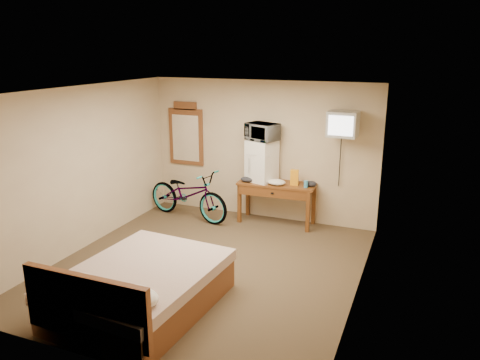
{
  "coord_description": "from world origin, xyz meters",
  "views": [
    {
      "loc": [
        2.74,
        -5.51,
        3.03
      ],
      "look_at": [
        0.17,
        0.85,
        1.09
      ],
      "focal_mm": 35.0,
      "sensor_mm": 36.0,
      "label": 1
    }
  ],
  "objects": [
    {
      "name": "bed",
      "position": [
        -0.23,
        -1.37,
        0.29
      ],
      "size": [
        1.65,
        2.11,
        0.9
      ],
      "color": "brown",
      "rests_on": "floor"
    },
    {
      "name": "room",
      "position": [
        -0.0,
        0.0,
        1.25
      ],
      "size": [
        4.6,
        4.64,
        2.5
      ],
      "color": "#3F301F",
      "rests_on": "ground"
    },
    {
      "name": "wall_mirror",
      "position": [
        -1.53,
        2.27,
        1.44
      ],
      "size": [
        0.71,
        0.04,
        1.2
      ],
      "color": "brown",
      "rests_on": "room"
    },
    {
      "name": "mini_fridge",
      "position": [
        0.09,
        2.06,
        1.12
      ],
      "size": [
        0.56,
        0.54,
        0.73
      ],
      "color": "white",
      "rests_on": "desk"
    },
    {
      "name": "blue_cup",
      "position": [
        0.92,
        1.95,
        0.81
      ],
      "size": [
        0.07,
        0.07,
        0.12
      ],
      "primitive_type": "cylinder",
      "color": "#3994C4",
      "rests_on": "desk"
    },
    {
      "name": "crt_television",
      "position": [
        1.47,
        2.02,
        1.86
      ],
      "size": [
        0.48,
        0.58,
        0.41
      ],
      "color": "black",
      "rests_on": "room"
    },
    {
      "name": "bicycle",
      "position": [
        -1.2,
        1.69,
        0.46
      ],
      "size": [
        1.84,
        0.96,
        0.92
      ],
      "primitive_type": "imported",
      "rotation": [
        0.0,
        0.0,
        1.37
      ],
      "color": "black",
      "rests_on": "floor"
    },
    {
      "name": "snack_bag",
      "position": [
        0.7,
        2.02,
        0.89
      ],
      "size": [
        0.15,
        0.1,
        0.27
      ],
      "primitive_type": "cube",
      "rotation": [
        0.0,
        0.0,
        0.14
      ],
      "color": "orange",
      "rests_on": "desk"
    },
    {
      "name": "microwave",
      "position": [
        0.09,
        2.06,
        1.63
      ],
      "size": [
        0.64,
        0.54,
        0.3
      ],
      "primitive_type": "imported",
      "rotation": [
        0.0,
        0.0,
        -0.37
      ],
      "color": "white",
      "rests_on": "mini_fridge"
    },
    {
      "name": "cloth_dark_a",
      "position": [
        -0.12,
        1.9,
        0.8
      ],
      "size": [
        0.24,
        0.18,
        0.09
      ],
      "primitive_type": "ellipsoid",
      "color": "black",
      "rests_on": "desk"
    },
    {
      "name": "cloth_dark_b",
      "position": [
        0.99,
        2.05,
        0.8
      ],
      "size": [
        0.2,
        0.17,
        0.09
      ],
      "primitive_type": "ellipsoid",
      "color": "black",
      "rests_on": "desk"
    },
    {
      "name": "cloth_cream",
      "position": [
        0.42,
        1.92,
        0.8
      ],
      "size": [
        0.31,
        0.24,
        0.1
      ],
      "primitive_type": "ellipsoid",
      "color": "white",
      "rests_on": "desk"
    },
    {
      "name": "desk",
      "position": [
        0.38,
        2.0,
        0.63
      ],
      "size": [
        1.37,
        0.58,
        0.75
      ],
      "color": "brown",
      "rests_on": "floor"
    }
  ]
}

